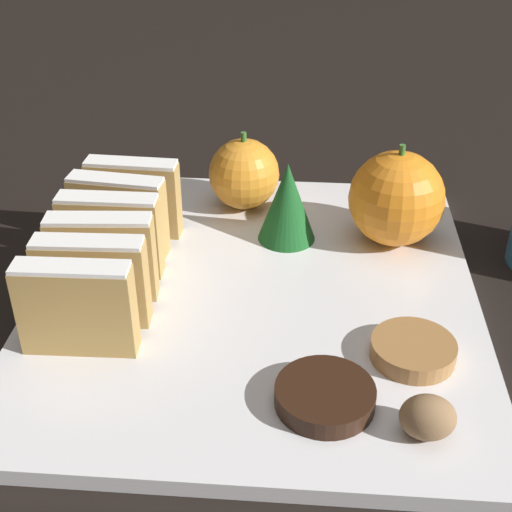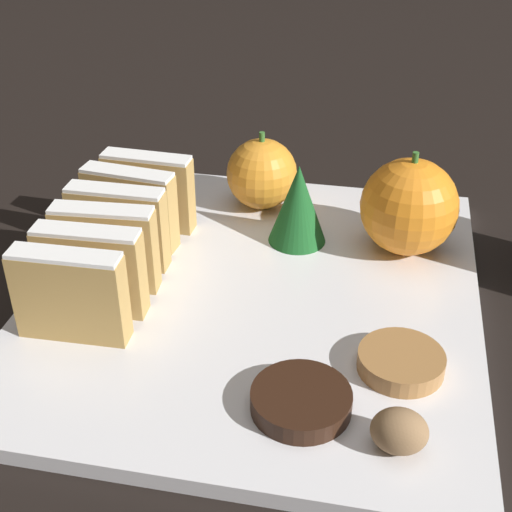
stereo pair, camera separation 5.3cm
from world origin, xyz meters
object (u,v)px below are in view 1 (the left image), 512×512
object	(u,v)px
walnut	(428,417)
chocolate_cookie	(325,396)
orange_near	(244,174)
orange_far	(396,199)

from	to	relation	value
walnut	chocolate_cookie	xyz separation A→B (m)	(-0.06, 0.02, -0.01)
orange_near	walnut	world-z (taller)	orange_near
orange_near	chocolate_cookie	bearing A→B (deg)	-73.95
walnut	chocolate_cookie	world-z (taller)	walnut
orange_near	orange_far	world-z (taller)	orange_far
walnut	chocolate_cookie	bearing A→B (deg)	160.59
orange_near	orange_far	bearing A→B (deg)	-21.72
chocolate_cookie	walnut	bearing A→B (deg)	-19.41
chocolate_cookie	orange_far	bearing A→B (deg)	74.02
orange_far	chocolate_cookie	size ratio (longest dim) A/B	1.40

